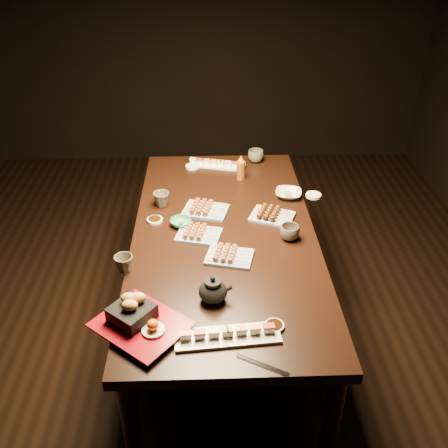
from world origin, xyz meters
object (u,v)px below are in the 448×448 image
Objects in this scene: teacup_far_right at (256,156)px; teacup_mid_right at (290,233)px; yakitori_plate_center at (199,232)px; yakitori_plate_left at (205,207)px; teacup_near_left at (124,264)px; condiment_bottle at (241,167)px; yakitori_plate_right at (229,253)px; dining_table at (224,291)px; teapot at (213,289)px; sushi_platter_near at (228,333)px; edamame_bowl_cream at (288,194)px; sushi_platter_far at (217,163)px; tempura_tray at (140,317)px; edamame_bowl_green at (181,223)px; teacup_far_left at (161,199)px.

teacup_mid_right is at bearing -84.29° from teacup_far_right.
yakitori_plate_center is 0.23m from yakitori_plate_left.
condiment_bottle reaches higher than teacup_near_left.
condiment_bottle is (-0.20, 0.64, 0.04)m from teacup_mid_right.
yakitori_plate_center is 1.00× the size of yakitori_plate_right.
teapot reaches higher than dining_table.
sushi_platter_near is at bearing -69.85° from yakitori_plate_left.
teacup_near_left is at bearing -142.19° from edamame_bowl_cream.
sushi_platter_far is at bearing 67.17° from teacup_near_left.
teacup_mid_right is 0.63× the size of condiment_bottle.
yakitori_plate_center is 1.50× the size of teapot.
tempura_tray is 0.38m from teacup_near_left.
yakitori_plate_right is 0.79m from condiment_bottle.
edamame_bowl_green is (-0.20, -0.67, -0.00)m from sushi_platter_far.
yakitori_plate_left is at bearing 96.26° from sushi_platter_far.
edamame_bowl_green is 1.11× the size of teacup_far_right.
yakitori_plate_left is 2.10× the size of edamame_bowl_green.
condiment_bottle is at bearing 142.00° from sushi_platter_far.
teacup_far_right reaches higher than yakitori_plate_left.
teacup_mid_right is 0.57m from teapot.
yakitori_plate_left is 0.70m from teapot.
sushi_platter_near is 1.13m from edamame_bowl_cream.
teacup_far_left is (-0.11, 0.20, 0.02)m from edamame_bowl_green.
sushi_platter_far is 0.78m from yakitori_plate_center.
teapot reaches higher than teacup_near_left.
edamame_bowl_cream is 0.42m from teacup_mid_right.
teacup_mid_right is at bearing 4.57° from dining_table.
teacup_near_left is (-0.47, -0.08, 0.01)m from yakitori_plate_right.
yakitori_plate_right is at bearing 9.22° from teacup_near_left.
sushi_platter_near reaches higher than edamame_bowl_green.
teacup_far_left reaches higher than sushi_platter_far.
condiment_bottle is (0.21, 0.37, 0.05)m from yakitori_plate_left.
teacup_near_left is (-0.36, -0.49, 0.01)m from yakitori_plate_left.
tempura_tray is at bearing -73.05° from teacup_near_left.
yakitori_plate_center is (-0.11, -0.77, 0.01)m from sushi_platter_far.
edamame_bowl_green is 0.78× the size of teapot.
edamame_bowl_green is at bearing 146.34° from yakitori_plate_center.
teacup_near_left is (-0.44, 0.42, 0.01)m from sushi_platter_near.
condiment_bottle is at bearing 79.29° from sushi_platter_near.
teapot reaches higher than sushi_platter_near.
yakitori_plate_left reaches higher than edamame_bowl_green.
tempura_tray is 1.31m from condiment_bottle.
dining_table is at bearing 24.64° from yakitori_plate_center.
teacup_mid_right is at bearing -14.76° from edamame_bowl_green.
teacup_far_right reaches higher than sushi_platter_far.
teacup_mid_right is (-0.06, -0.41, 0.02)m from edamame_bowl_cream.
tempura_tray reaches higher than yakitori_plate_right.
teacup_near_left and teacup_far_right have the same top height.
sushi_platter_far reaches higher than edamame_bowl_green.
teacup_mid_right is (0.31, -0.06, 0.41)m from dining_table.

